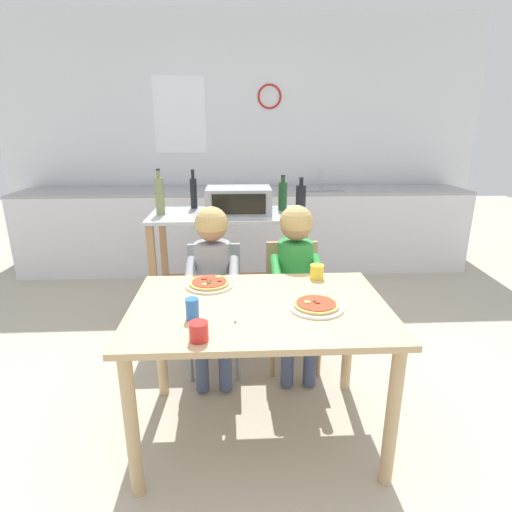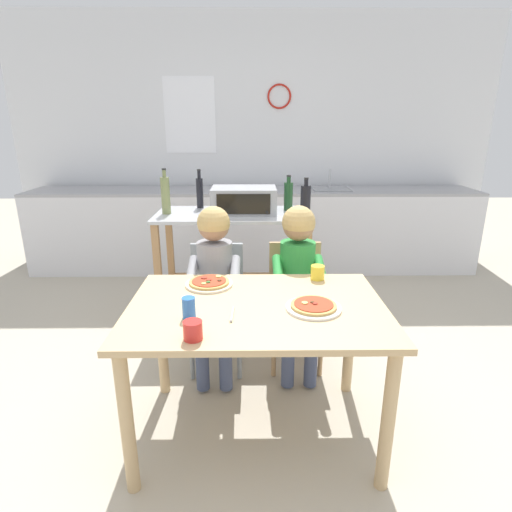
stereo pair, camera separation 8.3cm
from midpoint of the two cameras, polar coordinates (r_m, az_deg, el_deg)
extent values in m
plane|color=#B7AD99|center=(3.40, 0.52, -9.66)|extent=(11.96, 11.96, 0.00)
cube|color=silver|center=(4.87, 0.10, 15.29)|extent=(5.34, 0.12, 2.70)
cube|color=white|center=(4.84, -8.58, 18.64)|extent=(0.56, 0.01, 0.80)
torus|color=red|center=(4.82, 3.77, 21.12)|extent=(0.26, 0.02, 0.26)
cube|color=silver|center=(4.60, 0.16, 3.50)|extent=(4.81, 0.60, 0.86)
cube|color=#9E9EA3|center=(4.51, 0.17, 8.95)|extent=(4.81, 0.60, 0.03)
cube|color=gray|center=(4.60, 10.84, 8.97)|extent=(0.40, 0.33, 0.02)
cylinder|color=#B7BABF|center=(4.70, 10.63, 10.43)|extent=(0.02, 0.02, 0.20)
cube|color=#B7BABF|center=(3.19, -2.43, 5.73)|extent=(1.18, 0.57, 0.02)
cube|color=#AD7F51|center=(3.36, -2.30, -4.01)|extent=(1.09, 0.53, 0.02)
cube|color=#AD7F51|center=(3.15, -12.53, -3.53)|extent=(0.05, 0.05, 0.89)
cube|color=#AD7F51|center=(3.12, 7.74, -3.50)|extent=(0.05, 0.05, 0.89)
cube|color=#AD7F51|center=(3.60, -11.00, -0.68)|extent=(0.05, 0.05, 0.89)
cube|color=#AD7F51|center=(3.58, 6.63, -0.62)|extent=(0.05, 0.05, 0.89)
cube|color=#999BA0|center=(3.18, -0.93, 7.72)|extent=(0.49, 0.32, 0.19)
cube|color=black|center=(3.02, -0.94, 7.17)|extent=(0.39, 0.01, 0.15)
cylinder|color=black|center=(3.03, 2.31, 6.08)|extent=(0.02, 0.01, 0.02)
cylinder|color=olive|center=(3.20, -11.64, 8.15)|extent=(0.07, 0.07, 0.27)
cylinder|color=olive|center=(3.18, -11.82, 11.06)|extent=(0.03, 0.03, 0.05)
cylinder|color=black|center=(3.17, -11.86, 11.65)|extent=(0.03, 0.03, 0.01)
cylinder|color=black|center=(3.39, -7.06, 8.60)|extent=(0.05, 0.05, 0.24)
cylinder|color=black|center=(3.37, -7.16, 11.09)|extent=(0.03, 0.03, 0.06)
cylinder|color=black|center=(3.37, -7.19, 11.70)|extent=(0.03, 0.03, 0.01)
cylinder|color=black|center=(3.03, 7.63, 7.43)|extent=(0.07, 0.07, 0.23)
cylinder|color=black|center=(3.01, 7.74, 10.03)|extent=(0.03, 0.03, 0.05)
cylinder|color=black|center=(3.01, 7.76, 10.57)|extent=(0.03, 0.03, 0.01)
cylinder|color=#1E4723|center=(3.29, 5.22, 8.19)|extent=(0.07, 0.07, 0.22)
cylinder|color=#1E4723|center=(3.27, 5.28, 10.46)|extent=(0.03, 0.03, 0.05)
cylinder|color=black|center=(3.26, 5.30, 10.96)|extent=(0.03, 0.03, 0.01)
cube|color=tan|center=(2.00, 1.30, -7.15)|extent=(1.24, 0.84, 0.03)
cylinder|color=tan|center=(1.96, -16.16, -21.34)|extent=(0.06, 0.06, 0.71)
cylinder|color=tan|center=(2.00, 18.97, -20.78)|extent=(0.06, 0.06, 0.71)
cylinder|color=tan|center=(2.54, -11.98, -11.19)|extent=(0.06, 0.06, 0.71)
cylinder|color=tan|center=(2.57, 13.74, -10.97)|extent=(0.06, 0.06, 0.71)
cube|color=gray|center=(2.69, -4.61, -7.02)|extent=(0.36, 0.36, 0.04)
cube|color=gray|center=(2.77, -4.50, -2.06)|extent=(0.34, 0.03, 0.38)
cylinder|color=gray|center=(2.66, -1.40, -12.70)|extent=(0.03, 0.03, 0.42)
cylinder|color=gray|center=(2.68, -7.99, -12.62)|extent=(0.03, 0.03, 0.42)
cylinder|color=gray|center=(2.92, -1.33, -9.70)|extent=(0.03, 0.03, 0.42)
cylinder|color=gray|center=(2.94, -7.28, -9.66)|extent=(0.03, 0.03, 0.42)
cube|color=tan|center=(2.73, 6.42, -6.71)|extent=(0.36, 0.36, 0.04)
cube|color=tan|center=(2.81, 6.17, -1.82)|extent=(0.34, 0.03, 0.38)
cylinder|color=tan|center=(2.72, 9.84, -12.17)|extent=(0.03, 0.03, 0.42)
cylinder|color=tan|center=(2.69, 3.39, -12.36)|extent=(0.03, 0.03, 0.42)
cylinder|color=tan|center=(2.98, 8.82, -9.30)|extent=(0.03, 0.03, 0.42)
cylinder|color=tan|center=(2.95, 2.99, -9.42)|extent=(0.03, 0.03, 0.42)
cube|color=#424C6B|center=(2.55, -3.26, -7.54)|extent=(0.10, 0.30, 0.10)
cylinder|color=#424C6B|center=(2.55, -3.29, -13.68)|extent=(0.08, 0.08, 0.44)
cube|color=#424C6B|center=(2.56, -6.42, -7.52)|extent=(0.10, 0.30, 0.10)
cylinder|color=#424C6B|center=(2.56, -6.51, -13.64)|extent=(0.08, 0.08, 0.44)
cylinder|color=gray|center=(2.49, -1.93, -2.21)|extent=(0.06, 0.26, 0.15)
cylinder|color=gray|center=(2.51, -7.88, -2.22)|extent=(0.06, 0.26, 0.15)
cylinder|color=gray|center=(2.60, -4.74, -2.28)|extent=(0.22, 0.22, 0.39)
sphere|color=#A37556|center=(2.52, -4.92, 4.22)|extent=(0.19, 0.19, 0.19)
sphere|color=tan|center=(2.51, -4.93, 4.60)|extent=(0.20, 0.20, 0.20)
cube|color=#424C6B|center=(2.60, 8.36, -7.16)|extent=(0.10, 0.30, 0.10)
cylinder|color=#424C6B|center=(2.60, 8.56, -13.17)|extent=(0.08, 0.08, 0.44)
cube|color=#424C6B|center=(2.58, 5.27, -7.22)|extent=(0.10, 0.30, 0.10)
cylinder|color=#424C6B|center=(2.58, 5.41, -13.28)|extent=(0.08, 0.08, 0.44)
cylinder|color=green|center=(2.56, 9.79, -2.03)|extent=(0.06, 0.26, 0.15)
cylinder|color=green|center=(2.52, 3.97, -2.08)|extent=(0.06, 0.26, 0.15)
cylinder|color=green|center=(2.64, 6.59, -2.11)|extent=(0.22, 0.22, 0.39)
sphere|color=#A37556|center=(2.56, 6.83, 4.25)|extent=(0.20, 0.20, 0.20)
sphere|color=tan|center=(2.55, 6.85, 4.63)|extent=(0.21, 0.21, 0.21)
cylinder|color=beige|center=(2.24, -5.42, -3.90)|extent=(0.25, 0.25, 0.01)
cylinder|color=tan|center=(2.23, -5.43, -3.61)|extent=(0.22, 0.22, 0.01)
cylinder|color=#B23D23|center=(2.23, -5.43, -3.42)|extent=(0.18, 0.18, 0.00)
cylinder|color=maroon|center=(2.26, -6.12, -3.02)|extent=(0.03, 0.03, 0.01)
cylinder|color=maroon|center=(2.23, -5.46, -3.32)|extent=(0.03, 0.03, 0.01)
cylinder|color=#DBC666|center=(2.27, -4.15, -2.84)|extent=(0.03, 0.03, 0.01)
cylinder|color=#DBC666|center=(2.18, -6.14, -3.82)|extent=(0.03, 0.03, 0.01)
cylinder|color=#386628|center=(2.20, -5.53, -3.61)|extent=(0.02, 0.02, 0.01)
cylinder|color=#563319|center=(2.22, -3.99, -3.38)|extent=(0.02, 0.02, 0.01)
cylinder|color=white|center=(1.98, 9.14, -7.08)|extent=(0.26, 0.26, 0.01)
cylinder|color=tan|center=(1.97, 9.16, -6.77)|extent=(0.22, 0.22, 0.01)
cylinder|color=#B23D23|center=(1.97, 9.17, -6.56)|extent=(0.18, 0.18, 0.00)
cylinder|color=#563319|center=(1.98, 8.99, -6.31)|extent=(0.02, 0.02, 0.01)
cylinder|color=maroon|center=(1.96, 9.35, -6.50)|extent=(0.02, 0.02, 0.01)
cylinder|color=#DBC666|center=(1.96, 7.95, -6.44)|extent=(0.03, 0.03, 0.01)
cylinder|color=red|center=(1.70, -7.30, -10.14)|extent=(0.08, 0.08, 0.08)
cylinder|color=yellow|center=(2.33, 9.50, -2.26)|extent=(0.08, 0.08, 0.08)
cylinder|color=blue|center=(1.87, -8.00, -7.09)|extent=(0.06, 0.06, 0.10)
cylinder|color=#B7BABF|center=(1.89, -2.04, -8.05)|extent=(0.02, 0.14, 0.01)
camera|label=1|loc=(0.04, -88.93, 0.35)|focal=28.99mm
camera|label=2|loc=(0.04, 91.07, -0.35)|focal=28.99mm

